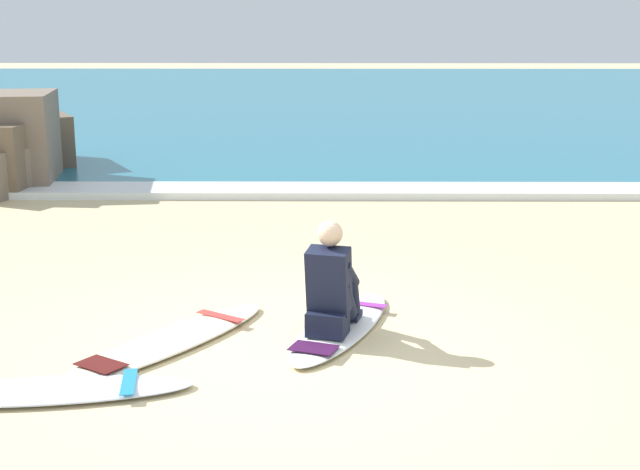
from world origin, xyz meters
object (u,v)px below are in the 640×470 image
Objects in this scene: surfer_seated at (331,288)px; surfboard_spare_near at (45,391)px; surfboard_spare_far at (169,341)px; surfboard_main at (340,327)px.

surfboard_spare_near is at bearing -149.79° from surfer_seated.
surfer_seated reaches higher than surfboard_spare_near.
surfboard_spare_near and surfboard_spare_far have the same top height.
surfboard_spare_near is at bearing -125.11° from surfboard_spare_far.
surfer_seated reaches higher than surfboard_spare_far.
surfboard_main is 0.94× the size of surfboard_spare_far.
surfboard_spare_near is (-2.13, -1.37, -0.00)m from surfboard_main.
surfboard_spare_far is at bearing -165.80° from surfboard_main.
surfboard_spare_near is 0.98× the size of surfboard_spare_far.
surfboard_main is at bearing 14.20° from surfboard_spare_far.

